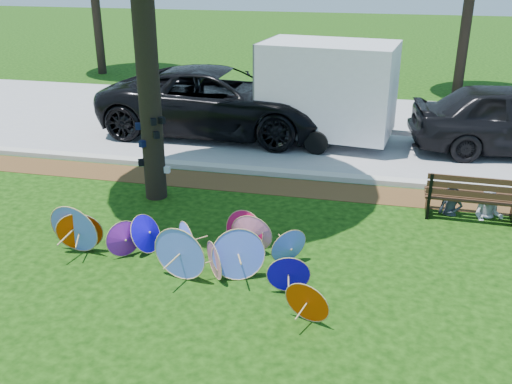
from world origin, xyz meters
TOP-DOWN VIEW (x-y plane):
  - ground at (0.00, 0.00)m, footprint 90.00×90.00m
  - mulch_strip at (0.00, 4.50)m, footprint 90.00×1.00m
  - curb at (0.00, 5.20)m, footprint 90.00×0.30m
  - street at (0.00, 9.35)m, footprint 90.00×8.00m
  - parasol_pile at (-0.35, 0.83)m, footprint 4.91×2.18m
  - black_van at (-1.92, 8.14)m, footprint 6.55×3.03m
  - cargo_trailer at (1.09, 7.93)m, footprint 3.57×2.50m
  - park_bench at (4.31, 3.78)m, footprint 1.79×0.72m
  - person_left at (3.96, 3.83)m, footprint 0.50×0.39m
  - person_right at (4.66, 3.83)m, footprint 0.67×0.58m

SIDE VIEW (x-z plane):
  - ground at x=0.00m, z-range 0.00..0.00m
  - mulch_strip at x=0.00m, z-range 0.00..0.01m
  - street at x=0.00m, z-range 0.00..0.01m
  - curb at x=0.00m, z-range 0.00..0.12m
  - parasol_pile at x=-0.35m, z-range -0.08..0.84m
  - park_bench at x=4.31m, z-range 0.00..0.92m
  - person_right at x=4.66m, z-range 0.00..1.16m
  - person_left at x=3.96m, z-range 0.00..1.22m
  - black_van at x=-1.92m, z-range 0.00..1.82m
  - cargo_trailer at x=1.09m, z-range 0.00..2.94m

